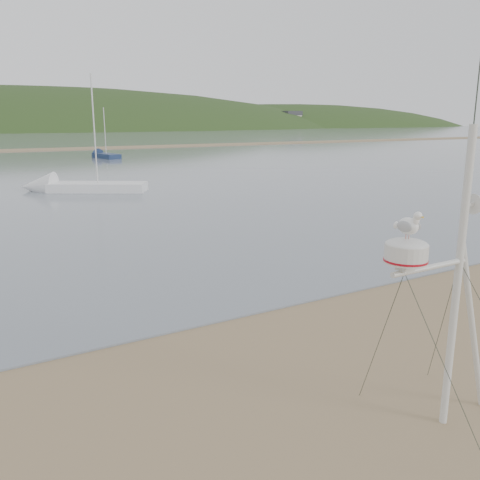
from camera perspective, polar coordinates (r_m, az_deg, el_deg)
mast_rig at (r=7.46m, az=22.63°, el=-10.85°), size 2.19×2.34×4.95m
sailboat_white_near at (r=31.46m, az=-19.08°, el=5.68°), size 7.11×5.31×7.21m
sailboat_blue_far at (r=58.69m, az=-15.36°, el=9.19°), size 2.29×5.91×5.77m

